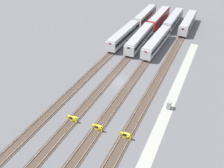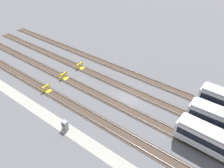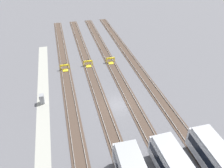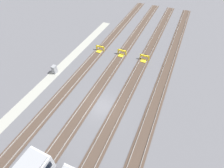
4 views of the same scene
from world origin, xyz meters
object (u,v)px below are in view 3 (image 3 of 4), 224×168
at_px(bumper_stop_middle_track, 111,61).
at_px(electrical_cabinet, 42,99).
at_px(bumper_stop_nearest_track, 65,68).
at_px(bumper_stop_near_inner_track, 88,64).

height_order(bumper_stop_middle_track, electrical_cabinet, electrical_cabinet).
distance_m(bumper_stop_middle_track, electrical_cabinet, 18.07).
xyz_separation_m(bumper_stop_nearest_track, electrical_cabinet, (10.05, -4.56, 0.29)).
bearing_deg(bumper_stop_nearest_track, bumper_stop_near_inner_track, 96.15).
relative_size(bumper_stop_nearest_track, bumper_stop_middle_track, 1.00).
bearing_deg(bumper_stop_near_inner_track, bumper_stop_nearest_track, -83.85).
height_order(bumper_stop_nearest_track, bumper_stop_middle_track, same).
bearing_deg(bumper_stop_near_inner_track, bumper_stop_middle_track, 91.43).
height_order(bumper_stop_near_inner_track, bumper_stop_middle_track, same).
distance_m(bumper_stop_near_inner_track, bumper_stop_middle_track, 5.00).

